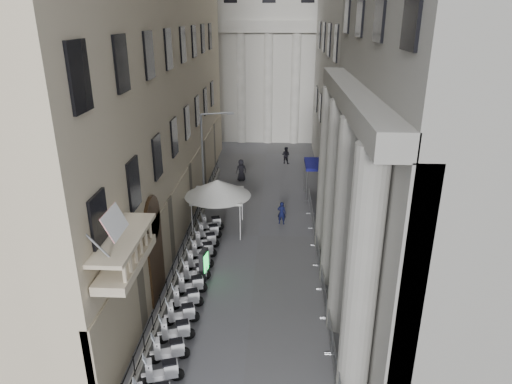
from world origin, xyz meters
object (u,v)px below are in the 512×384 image
pedestrian_a (282,213)px  pedestrian_b (286,155)px  security_tent (218,189)px  street_lamp (206,155)px  info_kiosk (204,265)px

pedestrian_a → pedestrian_b: (0.44, 14.06, 0.01)m
security_tent → pedestrian_b: size_ratio=2.64×
street_lamp → pedestrian_b: 13.84m
info_kiosk → pedestrian_a: info_kiosk is taller
pedestrian_a → pedestrian_b: pedestrian_b is taller
pedestrian_b → security_tent: bearing=94.6°
info_kiosk → security_tent: bearing=101.3°
security_tent → pedestrian_a: bearing=15.3°
security_tent → info_kiosk: (-0.03, -6.39, -2.08)m
info_kiosk → pedestrian_b: 22.12m
street_lamp → pedestrian_a: size_ratio=4.46×
security_tent → street_lamp: bearing=111.2°
security_tent → info_kiosk: 6.72m
street_lamp → info_kiosk: bearing=-99.9°
pedestrian_b → info_kiosk: bearing=99.4°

